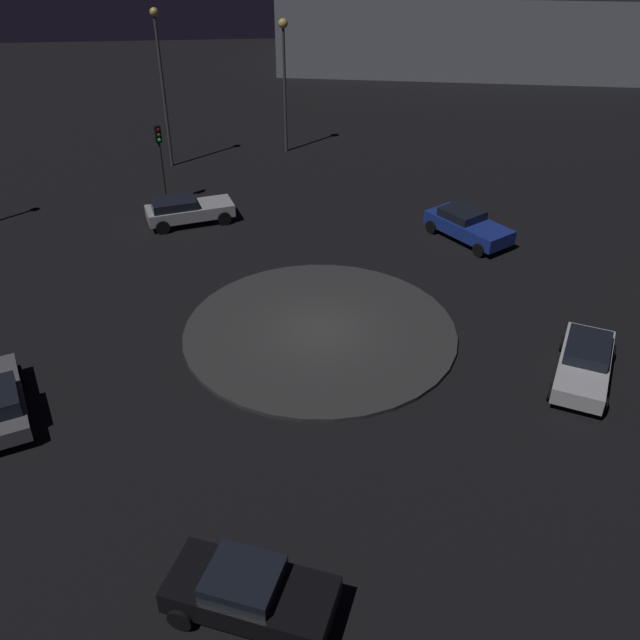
% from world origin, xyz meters
% --- Properties ---
extents(ground_plane, '(118.11, 118.11, 0.00)m').
position_xyz_m(ground_plane, '(0.00, 0.00, 0.00)').
color(ground_plane, black).
extents(roundabout_island, '(10.97, 10.97, 0.15)m').
position_xyz_m(roundabout_island, '(0.00, 0.00, 0.08)').
color(roundabout_island, '#383838').
rests_on(roundabout_island, ground_plane).
extents(car_black, '(4.55, 3.26, 1.44)m').
position_xyz_m(car_black, '(2.76, 12.35, 0.75)').
color(car_black, black).
rests_on(car_black, ground_plane).
extents(car_blue, '(3.95, 4.79, 1.44)m').
position_xyz_m(car_blue, '(-8.06, -7.89, 0.76)').
color(car_blue, '#1E38A5').
rests_on(car_blue, ground_plane).
extents(car_white, '(3.69, 4.83, 1.33)m').
position_xyz_m(car_white, '(-9.31, 3.76, 0.71)').
color(car_white, white).
rests_on(car_white, ground_plane).
extents(car_silver, '(4.76, 2.90, 1.42)m').
position_xyz_m(car_silver, '(6.10, -10.93, 0.76)').
color(car_silver, silver).
rests_on(car_silver, ground_plane).
extents(traffic_light_southeast, '(0.37, 0.40, 4.36)m').
position_xyz_m(traffic_light_southeast, '(7.48, -13.70, 3.10)').
color(traffic_light_southeast, '#2D2D2D').
rests_on(traffic_light_southeast, ground_plane).
extents(streetlamp_south, '(0.48, 0.48, 9.24)m').
position_xyz_m(streetlamp_south, '(7.74, -19.65, 5.73)').
color(streetlamp_south, '#4C4C51').
rests_on(streetlamp_south, ground_plane).
extents(streetlamp_south_near, '(0.59, 0.59, 8.23)m').
position_xyz_m(streetlamp_south_near, '(0.42, -21.79, 5.71)').
color(streetlamp_south_near, '#4C4C51').
rests_on(streetlamp_south_near, ground_plane).
extents(store_building, '(34.69, 21.79, 7.47)m').
position_xyz_m(store_building, '(-16.86, -46.11, 3.73)').
color(store_building, '#8C939E').
rests_on(store_building, ground_plane).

